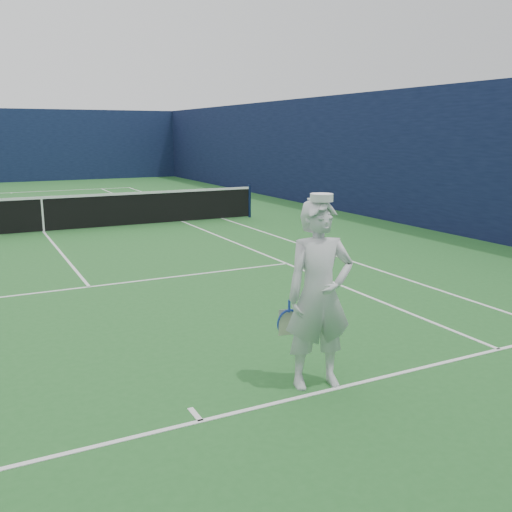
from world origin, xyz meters
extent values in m
plane|color=#256227|center=(0.00, 0.00, 0.00)|extent=(80.00, 80.00, 0.00)
cube|color=white|center=(0.00, 11.88, 0.00)|extent=(11.03, 0.06, 0.01)
cube|color=white|center=(0.00, -11.88, 0.00)|extent=(11.03, 0.06, 0.01)
cube|color=white|center=(5.49, 0.00, 0.00)|extent=(0.06, 23.83, 0.01)
cube|color=white|center=(4.12, 0.00, 0.00)|extent=(0.06, 23.77, 0.01)
cube|color=white|center=(0.00, 6.40, 0.00)|extent=(8.23, 0.06, 0.01)
cube|color=white|center=(0.00, -6.40, 0.00)|extent=(8.23, 0.06, 0.01)
cube|color=white|center=(0.00, 0.00, 0.00)|extent=(0.06, 12.80, 0.01)
cube|color=white|center=(0.00, 11.73, 0.00)|extent=(0.06, 0.30, 0.01)
cube|color=white|center=(0.00, -11.73, 0.00)|extent=(0.06, 0.30, 0.01)
cube|color=#0E1536|center=(10.00, 0.00, 2.00)|extent=(0.12, 36.12, 4.00)
cylinder|color=#141E4C|center=(6.40, 0.00, 0.54)|extent=(0.09, 0.09, 1.07)
cube|color=black|center=(0.00, 0.00, 0.50)|extent=(12.79, 0.02, 0.92)
cube|color=white|center=(0.00, 0.00, 0.97)|extent=(12.79, 0.04, 0.07)
cube|color=white|center=(0.00, 0.00, 0.47)|extent=(0.05, 0.03, 0.94)
imported|color=silver|center=(1.46, -11.70, 1.03)|extent=(0.83, 0.63, 2.06)
cylinder|color=white|center=(1.46, -11.70, 2.08)|extent=(0.24, 0.24, 0.08)
cube|color=white|center=(1.48, -11.57, 2.05)|extent=(0.20, 0.13, 0.02)
cylinder|color=navy|center=(1.20, -11.56, 1.07)|extent=(0.05, 0.09, 0.22)
cube|color=#1F3AAC|center=(1.20, -11.50, 0.89)|extent=(0.03, 0.02, 0.14)
torus|color=#1F3AAC|center=(1.22, -11.45, 0.69)|extent=(0.31, 0.15, 0.29)
cube|color=beige|center=(1.22, -11.45, 0.69)|extent=(0.22, 0.05, 0.30)
sphere|color=yellow|center=(1.73, -11.65, 1.13)|extent=(0.07, 0.07, 0.07)
sphere|color=yellow|center=(1.78, -11.64, 1.16)|extent=(0.07, 0.07, 0.07)
camera|label=1|loc=(-1.81, -16.63, 2.75)|focal=40.00mm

